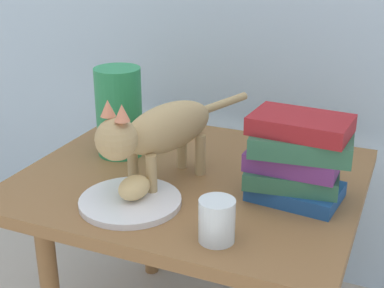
# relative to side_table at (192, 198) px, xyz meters

# --- Properties ---
(side_table) EXTENTS (0.79, 0.67, 0.50)m
(side_table) POSITION_rel_side_table_xyz_m (0.00, 0.00, 0.00)
(side_table) COLOR olive
(side_table) RESTS_ON ground
(plate) EXTENTS (0.22, 0.22, 0.01)m
(plate) POSITION_rel_side_table_xyz_m (-0.06, -0.19, 0.07)
(plate) COLOR white
(plate) RESTS_ON side_table
(bread_roll) EXTENTS (0.07, 0.09, 0.05)m
(bread_roll) POSITION_rel_side_table_xyz_m (-0.06, -0.18, 0.10)
(bread_roll) COLOR #E0BC7A
(bread_roll) RESTS_ON plate
(cat) EXTENTS (0.20, 0.46, 0.23)m
(cat) POSITION_rel_side_table_xyz_m (-0.05, -0.08, 0.19)
(cat) COLOR tan
(cat) RESTS_ON side_table
(book_stack) EXTENTS (0.23, 0.16, 0.19)m
(book_stack) POSITION_rel_side_table_xyz_m (0.25, -0.02, 0.16)
(book_stack) COLOR #1E4C8C
(book_stack) RESTS_ON side_table
(green_vase) EXTENTS (0.12, 0.12, 0.23)m
(green_vase) POSITION_rel_side_table_xyz_m (-0.22, 0.05, 0.18)
(green_vase) COLOR #288C51
(green_vase) RESTS_ON side_table
(candle_jar) EXTENTS (0.07, 0.07, 0.08)m
(candle_jar) POSITION_rel_side_table_xyz_m (0.16, -0.25, 0.10)
(candle_jar) COLOR silver
(candle_jar) RESTS_ON side_table
(tv_remote) EXTENTS (0.15, 0.12, 0.02)m
(tv_remote) POSITION_rel_side_table_xyz_m (-0.27, 0.18, 0.07)
(tv_remote) COLOR black
(tv_remote) RESTS_ON side_table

